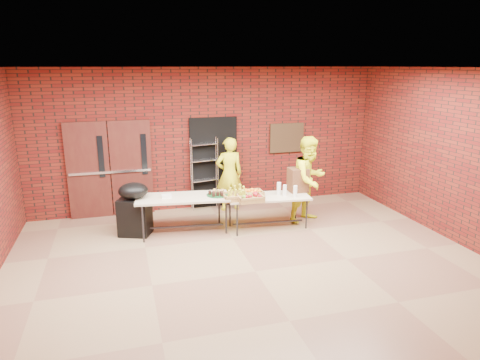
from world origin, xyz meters
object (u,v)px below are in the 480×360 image
at_px(table_left, 183,200).
at_px(volunteer_man, 309,179).
at_px(volunteer_woman, 229,174).
at_px(table_right, 268,199).
at_px(wire_rack, 204,174).
at_px(coffee_dispenser, 298,180).
at_px(covered_grill, 134,209).

relative_size(table_left, volunteer_man, 1.03).
bearing_deg(volunteer_woman, table_right, 110.70).
relative_size(table_right, volunteer_woman, 1.02).
distance_m(table_left, table_right, 1.72).
height_order(wire_rack, coffee_dispenser, wire_rack).
distance_m(wire_rack, table_left, 1.50).
bearing_deg(table_left, wire_rack, 68.91).
relative_size(table_right, coffee_dispenser, 3.47).
height_order(table_right, volunteer_woman, volunteer_woman).
xyz_separation_m(covered_grill, volunteer_woman, (2.16, 0.93, 0.32)).
bearing_deg(volunteer_woman, table_left, 42.40).
height_order(table_right, coffee_dispenser, coffee_dispenser).
bearing_deg(table_right, coffee_dispenser, 18.38).
bearing_deg(covered_grill, table_left, 11.85).
relative_size(volunteer_woman, volunteer_man, 0.93).
relative_size(table_left, covered_grill, 1.79).
xyz_separation_m(table_right, volunteer_woman, (-0.47, 1.31, 0.22)).
xyz_separation_m(coffee_dispenser, volunteer_woman, (-1.18, 1.16, -0.08)).
xyz_separation_m(coffee_dispenser, covered_grill, (-3.34, 0.23, -0.40)).
bearing_deg(volunteer_woman, coffee_dispenser, 136.20).
relative_size(table_left, coffee_dispenser, 3.82).
distance_m(table_left, covered_grill, 0.95).
bearing_deg(table_right, covered_grill, 178.20).
bearing_deg(coffee_dispenser, table_right, -168.10).
relative_size(table_right, volunteer_man, 0.94).
height_order(table_left, volunteer_man, volunteer_man).
bearing_deg(wire_rack, volunteer_woman, -33.93).
bearing_deg(table_left, volunteer_woman, 48.71).
bearing_deg(coffee_dispenser, table_left, 178.26).
height_order(wire_rack, volunteer_man, volunteer_man).
height_order(coffee_dispenser, volunteer_man, volunteer_man).
height_order(wire_rack, table_left, wire_rack).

